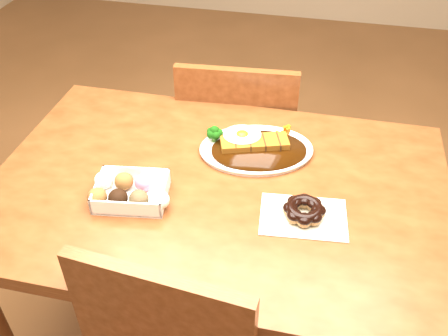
% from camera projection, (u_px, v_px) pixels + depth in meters
% --- Properties ---
extents(table, '(1.20, 0.80, 0.75)m').
position_uv_depth(table, '(218.00, 211.00, 1.37)').
color(table, '#542710').
rests_on(table, ground).
extents(chair_far, '(0.45, 0.45, 0.87)m').
position_uv_depth(chair_far, '(239.00, 146.00, 1.89)').
color(chair_far, '#542710').
rests_on(chair_far, ground).
extents(katsu_curry_plate, '(0.36, 0.29, 0.06)m').
position_uv_depth(katsu_curry_plate, '(254.00, 147.00, 1.41)').
color(katsu_curry_plate, white).
rests_on(katsu_curry_plate, table).
extents(donut_box, '(0.21, 0.16, 0.05)m').
position_uv_depth(donut_box, '(129.00, 191.00, 1.25)').
color(donut_box, white).
rests_on(donut_box, table).
extents(pon_de_ring, '(0.22, 0.17, 0.04)m').
position_uv_depth(pon_de_ring, '(304.00, 211.00, 1.20)').
color(pon_de_ring, silver).
rests_on(pon_de_ring, table).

